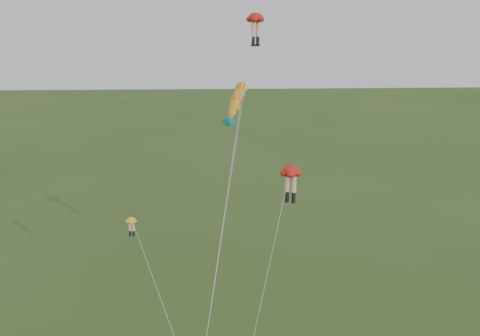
{
  "coord_description": "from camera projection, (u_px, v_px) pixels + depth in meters",
  "views": [
    {
      "loc": [
        0.29,
        -31.89,
        21.33
      ],
      "look_at": [
        2.26,
        6.0,
        11.07
      ],
      "focal_mm": 40.0,
      "sensor_mm": 36.0,
      "label": 1
    }
  ],
  "objects": [
    {
      "name": "legs_kite_red_mid",
      "position": [
        290.0,
        176.0,
        35.6
      ],
      "size": [
        4.07,
        4.52,
        12.26
      ],
      "rotation": [
        0.0,
        0.0,
        -0.47
      ],
      "color": "red",
      "rests_on": "ground"
    },
    {
      "name": "legs_kite_yellow",
      "position": [
        134.0,
        230.0,
        39.15
      ],
      "size": [
        5.41,
        10.76,
        7.49
      ],
      "rotation": [
        0.0,
        0.0,
        -0.2
      ],
      "color": "yellow",
      "rests_on": "ground"
    },
    {
      "name": "legs_kite_red_high",
      "position": [
        255.0,
        27.0,
        37.53
      ],
      "size": [
        5.0,
        9.43,
        22.1
      ],
      "rotation": [
        0.0,
        0.0,
        0.63
      ],
      "color": "red",
      "rests_on": "ground"
    },
    {
      "name": "fish_kite",
      "position": [
        237.0,
        101.0,
        37.36
      ],
      "size": [
        3.72,
        7.91,
        17.7
      ],
      "rotation": [
        0.87,
        0.0,
        -0.54
      ],
      "color": "yellow",
      "rests_on": "ground"
    }
  ]
}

